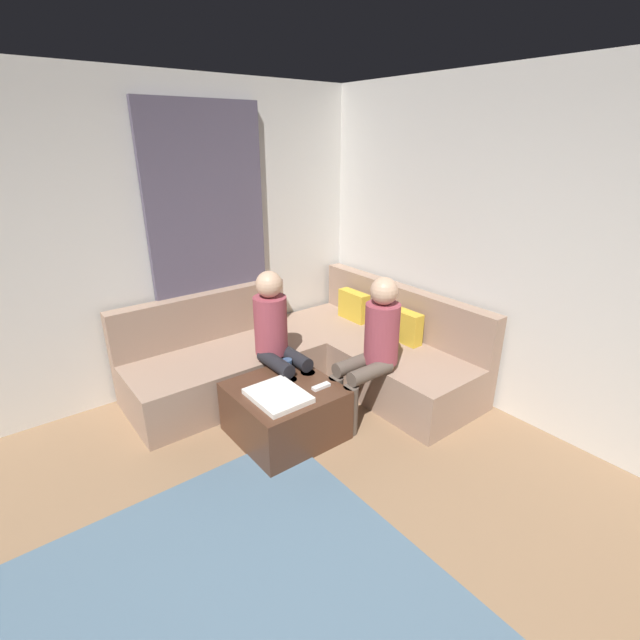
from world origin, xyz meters
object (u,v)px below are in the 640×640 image
(sectional_couch, at_px, (311,356))
(person_on_couch_side, at_px, (277,337))
(ottoman, at_px, (285,411))
(game_remote, at_px, (321,386))
(person_on_couch_back, at_px, (373,345))
(coffee_mug, at_px, (287,365))

(sectional_couch, height_order, person_on_couch_side, person_on_couch_side)
(ottoman, height_order, person_on_couch_side, person_on_couch_side)
(sectional_couch, distance_m, game_remote, 0.85)
(sectional_couch, xyz_separation_m, person_on_couch_back, (0.75, 0.06, 0.38))
(game_remote, distance_m, person_on_couch_back, 0.54)
(person_on_couch_back, xyz_separation_m, person_on_couch_side, (-0.60, -0.52, 0.00))
(sectional_couch, height_order, ottoman, sectional_couch)
(ottoman, xyz_separation_m, game_remote, (0.18, 0.22, 0.22))
(sectional_couch, bearing_deg, person_on_couch_side, -72.31)
(person_on_couch_back, bearing_deg, sectional_couch, 4.20)
(coffee_mug, relative_size, person_on_couch_side, 0.08)
(coffee_mug, distance_m, game_remote, 0.40)
(ottoman, xyz_separation_m, person_on_couch_back, (0.22, 0.71, 0.45))
(ottoman, xyz_separation_m, person_on_couch_side, (-0.38, 0.20, 0.45))
(coffee_mug, height_order, person_on_couch_back, person_on_couch_back)
(ottoman, bearing_deg, sectional_couch, 128.85)
(person_on_couch_side, bearing_deg, coffee_mug, 84.49)
(sectional_couch, xyz_separation_m, ottoman, (0.53, -0.66, -0.07))
(ottoman, xyz_separation_m, coffee_mug, (-0.22, 0.18, 0.26))
(person_on_couch_back, bearing_deg, ottoman, 72.97)
(sectional_couch, height_order, coffee_mug, sectional_couch)
(ottoman, height_order, person_on_couch_back, person_on_couch_back)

